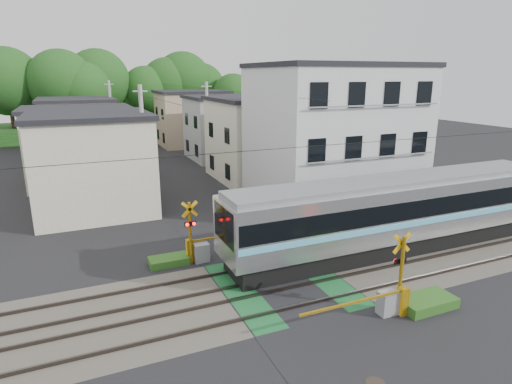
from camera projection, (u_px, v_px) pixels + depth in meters
name	position (u px, v px, depth m)	size (l,w,h in m)	color
ground	(283.00, 284.00, 18.11)	(120.00, 120.00, 0.00)	black
track_bed	(283.00, 284.00, 18.10)	(120.00, 120.00, 0.14)	#47423A
commuter_train	(395.00, 212.00, 21.26)	(18.04, 2.85, 3.75)	black
crossing_signal_near	(391.00, 297.00, 15.68)	(4.74, 0.65, 3.09)	#F1AC0C
crossing_signal_far	(199.00, 247.00, 20.16)	(4.74, 0.65, 3.09)	#F1AC0C
apartment_block	(333.00, 135.00, 28.53)	(10.20, 8.36, 9.30)	silver
houses_row	(161.00, 133.00, 40.28)	(22.07, 31.35, 6.80)	beige
tree_hill	(120.00, 92.00, 59.06)	(40.00, 13.51, 11.97)	#204E1A
catenary	(401.00, 186.00, 19.45)	(60.00, 5.04, 7.00)	#2D2D33
utility_poles	(153.00, 128.00, 36.98)	(7.90, 42.00, 8.00)	#A5A5A0
pedestrian	(143.00, 152.00, 44.61)	(0.55, 0.36, 1.52)	#26252E
manhole_cover	(375.00, 384.00, 12.28)	(0.58, 0.58, 0.02)	#2D261E
weed_patches	(320.00, 274.00, 18.65)	(10.25, 8.80, 0.40)	#2D5E1E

